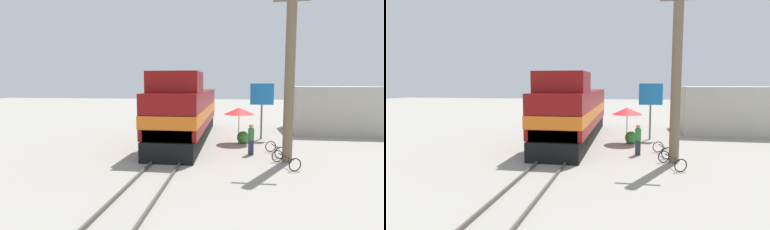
{
  "view_description": "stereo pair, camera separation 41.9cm",
  "coord_description": "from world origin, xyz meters",
  "views": [
    {
      "loc": [
        3.35,
        -17.5,
        4.05
      ],
      "look_at": [
        1.2,
        -2.22,
        2.42
      ],
      "focal_mm": 28.0,
      "sensor_mm": 36.0,
      "label": 1
    },
    {
      "loc": [
        3.77,
        -17.44,
        4.05
      ],
      "look_at": [
        1.2,
        -2.22,
        2.42
      ],
      "focal_mm": 28.0,
      "sensor_mm": 36.0,
      "label": 2
    }
  ],
  "objects": [
    {
      "name": "ground_plane",
      "position": [
        0.0,
        0.0,
        0.0
      ],
      "size": [
        120.0,
        120.0,
        0.0
      ],
      "primitive_type": "plane",
      "color": "gray"
    },
    {
      "name": "rail_near",
      "position": [
        -0.72,
        0.0,
        0.07
      ],
      "size": [
        0.08,
        37.66,
        0.15
      ],
      "primitive_type": "cube",
      "color": "#4C4742",
      "rests_on": "ground_plane"
    },
    {
      "name": "rail_far",
      "position": [
        0.72,
        0.0,
        0.07
      ],
      "size": [
        0.08,
        37.66,
        0.15
      ],
      "primitive_type": "cube",
      "color": "#4C4742",
      "rests_on": "ground_plane"
    },
    {
      "name": "locomotive",
      "position": [
        0.0,
        3.38,
        1.95
      ],
      "size": [
        3.09,
        14.09,
        4.73
      ],
      "color": "black",
      "rests_on": "ground_plane"
    },
    {
      "name": "utility_pole",
      "position": [
        6.12,
        -1.75,
        4.67
      ],
      "size": [
        1.8,
        0.5,
        9.25
      ],
      "color": "#726047",
      "rests_on": "ground_plane"
    },
    {
      "name": "vendor_umbrella",
      "position": [
        3.7,
        2.84,
        2.2
      ],
      "size": [
        2.04,
        2.04,
        2.43
      ],
      "color": "#4C4C4C",
      "rests_on": "ground_plane"
    },
    {
      "name": "billboard_sign",
      "position": [
        5.35,
        4.63,
        2.98
      ],
      "size": [
        1.67,
        0.12,
        4.05
      ],
      "color": "#595959",
      "rests_on": "ground_plane"
    },
    {
      "name": "shrub_cluster",
      "position": [
        3.99,
        2.8,
        0.41
      ],
      "size": [
        0.83,
        0.83,
        0.83
      ],
      "primitive_type": "sphere",
      "color": "#388C38",
      "rests_on": "ground_plane"
    },
    {
      "name": "person_bystander",
      "position": [
        4.34,
        -0.44,
        0.97
      ],
      "size": [
        0.34,
        0.34,
        1.77
      ],
      "color": "#2D3347",
      "rests_on": "ground_plane"
    },
    {
      "name": "bicycle",
      "position": [
        5.71,
        -0.36,
        0.34
      ],
      "size": [
        0.98,
        1.76,
        0.65
      ],
      "rotation": [
        0.0,
        0.0,
        0.21
      ],
      "color": "black",
      "rests_on": "ground_plane"
    },
    {
      "name": "bicycle_spare",
      "position": [
        5.89,
        -2.71,
        0.33
      ],
      "size": [
        1.18,
        1.84,
        0.63
      ],
      "rotation": [
        0.0,
        0.0,
        0.35
      ],
      "color": "black",
      "rests_on": "ground_plane"
    },
    {
      "name": "building_block_distant",
      "position": [
        11.89,
        9.05,
        1.9
      ],
      "size": [
        7.63,
        5.59,
        3.79
      ],
      "primitive_type": "cube",
      "color": "#B7B2A3",
      "rests_on": "ground_plane"
    }
  ]
}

